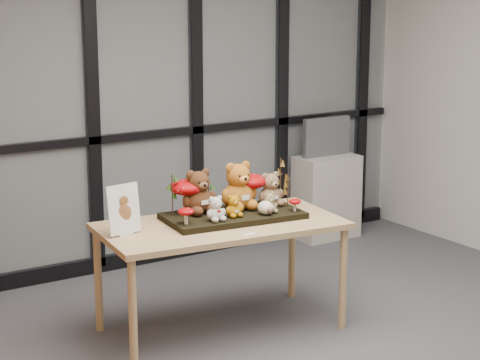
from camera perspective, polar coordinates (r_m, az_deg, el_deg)
room_shell at (r=4.72m, az=7.42°, el=6.26°), size 5.00×5.00×5.00m
glass_partition at (r=6.81m, az=-6.21°, el=6.02°), size 4.90×0.06×2.78m
display_table at (r=5.55m, az=-1.27°, el=-3.50°), size 1.61×0.94×0.72m
diorama_tray at (r=5.62m, az=-0.46°, el=-2.37°), size 0.93×0.54×0.04m
bear_pooh_yellow at (r=5.67m, az=-0.14°, el=-0.21°), size 0.29×0.27×0.35m
bear_brown_medium at (r=5.59m, az=-2.76°, el=-0.60°), size 0.27×0.24×0.32m
bear_tan_back at (r=5.78m, az=2.00°, el=-0.47°), size 0.21×0.19×0.25m
bear_small_yellow at (r=5.51m, az=-0.43°, el=-1.62°), size 0.13×0.12×0.16m
bear_white_bow at (r=5.42m, az=-1.62°, el=-1.79°), size 0.15×0.14×0.18m
bear_beige_small at (r=5.61m, az=1.95°, el=-1.43°), size 0.12×0.11×0.15m
plush_cream_hedgehog at (r=5.57m, az=1.68°, el=-1.78°), size 0.08×0.08×0.10m
mushroom_back_left at (r=5.60m, az=-3.52°, el=-0.97°), size 0.22×0.22×0.24m
mushroom_back_right at (r=5.77m, az=0.70°, el=-0.55°), size 0.22×0.22×0.24m
mushroom_front_left at (r=5.35m, az=-3.57°, el=-2.32°), size 0.10×0.10×0.11m
mushroom_front_right at (r=5.66m, az=3.61°, el=-1.60°), size 0.08×0.08×0.09m
sprig_green_far_left at (r=5.54m, az=-4.47°, el=-0.99°), size 0.05×0.05×0.27m
sprig_green_mid_left at (r=5.64m, az=-3.29°, el=-0.87°), size 0.05×0.05×0.24m
sprig_dry_far_right at (r=5.84m, az=2.67°, el=-0.05°), size 0.05×0.05×0.31m
sprig_dry_mid_right at (r=5.75m, az=3.16°, el=-0.69°), size 0.05×0.05×0.22m
sprig_green_centre at (r=5.71m, az=-2.08°, el=-1.07°), size 0.05×0.05×0.17m
sign_holder at (r=5.28m, az=-7.63°, el=-2.06°), size 0.22×0.07×0.31m
label_card at (r=5.28m, az=0.61°, el=-3.56°), size 0.09×0.03×0.00m
cabinet at (r=7.71m, az=5.69°, el=-1.11°), size 0.55×0.32×0.73m
monitor at (r=7.62m, az=5.69°, el=2.85°), size 0.48×0.05×0.34m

